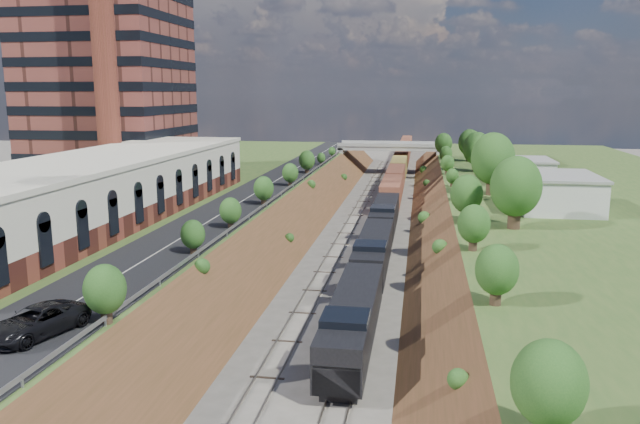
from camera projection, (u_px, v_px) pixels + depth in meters
platform_left at (146, 205)px, 92.72m from camera, size 44.00×180.00×5.00m
platform_right at (616, 219)px, 82.36m from camera, size 44.00×180.00×5.00m
embankment_left at (291, 226)px, 89.74m from camera, size 10.00×180.00×10.00m
embankment_right at (446, 232)px, 86.29m from camera, size 10.00×180.00×10.00m
rail_left_track at (349, 228)px, 88.41m from camera, size 1.58×180.00×0.18m
rail_right_track at (385, 229)px, 87.59m from camera, size 1.58×180.00×0.18m
road at (260, 191)px, 89.49m from camera, size 8.00×180.00×0.10m
guardrail at (287, 188)px, 88.56m from camera, size 0.10×171.00×0.70m
commercial_building at (100, 188)px, 69.48m from camera, size 14.30×62.30×7.00m
highrise_tower at (104, 4)px, 100.33m from camera, size 22.00×22.00×53.90m
smokestack at (104, 47)px, 85.06m from camera, size 3.20×3.20×40.00m
overpass at (390, 153)px, 147.18m from camera, size 24.50×8.30×7.40m
white_building_near at (556, 193)px, 75.24m from camera, size 9.00×12.00×4.00m
white_building_far at (523, 172)px, 96.69m from camera, size 8.00×10.00×3.60m
tree_right_large at (516, 187)px, 64.18m from camera, size 5.25×5.25×7.61m
tree_left_crest at (177, 244)px, 49.76m from camera, size 2.45×2.45×3.55m
freight_train at (397, 174)px, 126.49m from camera, size 3.18×178.37×4.71m
suv at (37, 321)px, 36.05m from camera, size 4.54×6.72×1.71m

